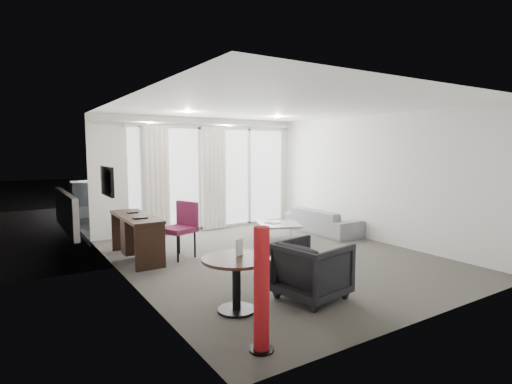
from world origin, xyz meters
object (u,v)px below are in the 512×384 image
tub_armchair (312,270)px  coffee_table (279,232)px  round_table (237,284)px  red_lamp (262,290)px  desk (136,237)px  rattan_chair_a (194,203)px  rattan_chair_b (244,201)px  desk_chair (178,230)px  sofa (322,221)px

tub_armchair → coffee_table: size_ratio=1.00×
round_table → red_lamp: size_ratio=0.68×
desk → red_lamp: bearing=-88.8°
rattan_chair_a → rattan_chair_b: 1.41m
round_table → coffee_table: (2.52, 2.65, -0.14)m
desk_chair → tub_armchair: size_ratio=1.21×
desk → round_table: desk is taller
tub_armchair → rattan_chair_b: size_ratio=0.95×
desk → rattan_chair_a: 4.54m
desk → rattan_chair_b: (3.83, 2.82, 0.05)m
desk → coffee_table: 2.88m
round_table → rattan_chair_b: 6.69m
desk_chair → rattan_chair_b: 4.49m
desk → coffee_table: bearing=-4.6°
desk_chair → tub_armchair: (0.73, -2.70, -0.12)m
red_lamp → rattan_chair_a: (2.61, 7.46, -0.23)m
round_table → rattan_chair_b: rattan_chair_b is taller
tub_armchair → coffee_table: (1.50, 2.80, -0.19)m
desk → tub_armchair: 3.32m
desk → desk_chair: desk_chair is taller
sofa → coffee_table: bearing=95.4°
sofa → rattan_chair_b: 2.95m
sofa → rattan_chair_b: (-0.34, 2.93, 0.15)m
desk → desk_chair: bearing=-27.9°
red_lamp → round_table: bearing=74.3°
rattan_chair_b → rattan_chair_a: bearing=118.9°
rattan_chair_a → round_table: bearing=-100.6°
desk → tub_armchair: size_ratio=1.99×
red_lamp → rattan_chair_a: size_ratio=1.64×
desk_chair → coffee_table: (2.23, 0.10, -0.31)m
tub_armchair → rattan_chair_b: rattan_chair_b is taller
desk_chair → rattan_chair_b: desk_chair is taller
desk → red_lamp: size_ratio=1.36×
rattan_chair_a → rattan_chair_b: size_ratio=0.85×
red_lamp → sofa: (4.09, 3.70, -0.32)m
round_table → desk: bearing=96.8°
desk → rattan_chair_a: bearing=53.6°
desk → coffee_table: desk is taller
coffee_table → sofa: (1.31, 0.12, 0.09)m
sofa → rattan_chair_a: 4.04m
desk_chair → coffee_table: size_ratio=1.20×
tub_armchair → sofa: (2.81, 2.93, -0.09)m
round_table → rattan_chair_b: (3.49, 5.70, 0.10)m
desk → red_lamp: (0.08, -3.81, 0.22)m
round_table → rattan_chair_a: bearing=70.2°
desk → tub_armchair: desk is taller
tub_armchair → rattan_chair_a: tub_armchair is taller
red_lamp → tub_armchair: size_ratio=1.47×
round_table → rattan_chair_b: bearing=58.5°
coffee_table → desk: bearing=175.4°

